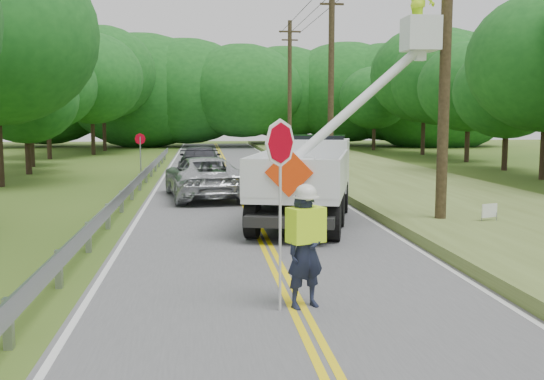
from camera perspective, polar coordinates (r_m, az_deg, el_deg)
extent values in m
plane|color=#305118|center=(8.19, 4.84, -15.53)|extent=(140.00, 140.00, 0.00)
cube|color=#535356|center=(21.71, -2.34, -1.43)|extent=(7.20, 96.00, 0.02)
cube|color=yellow|center=(21.70, -2.61, -1.39)|extent=(0.12, 96.00, 0.00)
cube|color=yellow|center=(21.71, -2.08, -1.39)|extent=(0.12, 96.00, 0.00)
cube|color=silver|center=(21.74, -11.46, -1.51)|extent=(0.12, 96.00, 0.00)
cube|color=silver|center=(22.21, 6.57, -1.24)|extent=(0.12, 96.00, 0.00)
cube|color=gray|center=(9.24, -22.83, -11.12)|extent=(0.12, 0.14, 0.70)
cube|color=gray|center=(12.04, -18.80, -6.82)|extent=(0.12, 0.14, 0.70)
cube|color=gray|center=(14.92, -16.34, -4.14)|extent=(0.12, 0.14, 0.70)
cube|color=gray|center=(17.84, -14.69, -2.33)|extent=(0.12, 0.14, 0.70)
cube|color=gray|center=(20.78, -13.50, -1.03)|extent=(0.12, 0.14, 0.70)
cube|color=gray|center=(23.74, -12.62, -0.05)|extent=(0.12, 0.14, 0.70)
cube|color=gray|center=(26.70, -11.93, 0.71)|extent=(0.12, 0.14, 0.70)
cube|color=gray|center=(29.67, -11.37, 1.32)|extent=(0.12, 0.14, 0.70)
cube|color=gray|center=(32.65, -10.92, 1.82)|extent=(0.12, 0.14, 0.70)
cube|color=gray|center=(35.63, -10.54, 2.23)|extent=(0.12, 0.14, 0.70)
cube|color=gray|center=(38.62, -10.23, 2.58)|extent=(0.12, 0.14, 0.70)
cube|color=gray|center=(41.60, -9.95, 2.88)|extent=(0.12, 0.14, 0.70)
cube|color=gray|center=(44.59, -9.72, 3.14)|extent=(0.12, 0.14, 0.70)
cube|color=gray|center=(22.71, -12.65, 0.28)|extent=(0.05, 48.00, 0.34)
cylinder|color=black|center=(17.77, 15.51, 12.65)|extent=(0.30, 0.30, 10.00)
cylinder|color=black|center=(32.15, 5.39, 10.13)|extent=(0.30, 0.30, 10.00)
cube|color=black|center=(32.56, 5.46, 16.46)|extent=(1.20, 0.10, 0.10)
cylinder|color=black|center=(46.92, 1.62, 9.09)|extent=(0.30, 0.30, 10.00)
cube|color=black|center=(47.28, 1.63, 14.18)|extent=(1.60, 0.12, 0.12)
cube|color=black|center=(47.20, 1.63, 13.46)|extent=(1.20, 0.10, 0.10)
cube|color=#52622B|center=(23.28, 15.37, -0.76)|extent=(7.00, 96.00, 0.30)
cylinder|color=#332319|center=(35.74, -21.26, 3.22)|extent=(0.32, 0.32, 2.35)
ellipsoid|color=#164E19|center=(35.70, -21.46, 7.81)|extent=(5.47, 5.47, 4.82)
cylinder|color=#332319|center=(40.95, -20.99, 3.51)|extent=(0.32, 0.32, 2.18)
ellipsoid|color=#164E19|center=(40.91, -21.15, 7.25)|extent=(5.10, 5.10, 4.48)
cylinder|color=#332319|center=(47.65, -19.60, 4.48)|extent=(0.32, 0.32, 3.03)
ellipsoid|color=#164E19|center=(47.67, -19.77, 8.92)|extent=(7.07, 7.07, 6.22)
cylinder|color=#332319|center=(51.85, -15.96, 5.01)|extent=(0.32, 0.32, 3.48)
ellipsoid|color=#164E19|center=(51.91, -16.11, 9.71)|extent=(8.12, 8.12, 7.14)
cylinder|color=#332319|center=(57.36, -14.99, 5.42)|extent=(0.32, 0.32, 3.95)
ellipsoid|color=#164E19|center=(57.47, -15.14, 10.24)|extent=(9.22, 9.22, 8.11)
cylinder|color=#332319|center=(33.19, 23.44, 3.70)|extent=(0.32, 0.32, 3.29)
cylinder|color=#332319|center=(38.04, 20.40, 3.63)|extent=(0.32, 0.32, 2.59)
ellipsoid|color=#164E19|center=(38.02, 20.60, 8.39)|extent=(6.04, 6.04, 5.32)
cylinder|color=#332319|center=(44.19, 17.30, 4.33)|extent=(0.32, 0.32, 2.90)
ellipsoid|color=#164E19|center=(44.20, 17.47, 8.93)|extent=(6.78, 6.78, 5.96)
cylinder|color=#332319|center=(49.11, 15.08, 4.90)|extent=(0.32, 0.32, 3.39)
ellipsoid|color=#164E19|center=(49.17, 15.23, 9.73)|extent=(7.91, 7.91, 6.96)
cylinder|color=#332319|center=(51.47, 13.56, 5.17)|extent=(0.32, 0.32, 3.65)
ellipsoid|color=#164E19|center=(51.56, 13.70, 10.12)|extent=(8.51, 8.51, 7.49)
cylinder|color=#332319|center=(57.51, 9.23, 4.95)|extent=(0.32, 0.32, 2.72)
ellipsoid|color=#164E19|center=(57.50, 9.29, 8.26)|extent=(6.34, 6.34, 5.58)
ellipsoid|color=#164E19|center=(67.24, -19.95, 8.42)|extent=(14.12, 10.59, 10.59)
ellipsoid|color=#164E19|center=(65.62, -15.88, 8.62)|extent=(10.13, 7.60, 7.60)
ellipsoid|color=#164E19|center=(64.15, -11.71, 8.78)|extent=(15.19, 11.39, 11.39)
ellipsoid|color=#164E19|center=(63.64, -7.80, 8.88)|extent=(13.89, 10.42, 10.42)
ellipsoid|color=#164E19|center=(62.00, -2.74, 8.99)|extent=(12.12, 9.09, 9.09)
ellipsoid|color=#164E19|center=(65.83, 1.12, 8.86)|extent=(12.63, 9.47, 9.47)
ellipsoid|color=#164E19|center=(66.18, 6.83, 8.81)|extent=(13.74, 10.30, 10.30)
ellipsoid|color=#164E19|center=(66.32, 10.34, 8.74)|extent=(13.27, 9.96, 9.96)
ellipsoid|color=#164E19|center=(65.93, 14.81, 8.64)|extent=(16.85, 12.63, 12.63)
imported|color=#191E33|center=(10.12, 3.08, -5.53)|extent=(0.80, 0.68, 1.86)
cube|color=#BCF119|center=(10.04, 3.10, -3.18)|extent=(0.66, 0.55, 0.56)
ellipsoid|color=silver|center=(9.97, 3.11, -0.24)|extent=(0.35, 0.35, 0.28)
cylinder|color=#B7B7B7|center=(9.86, 0.74, -3.65)|extent=(0.04, 0.04, 2.60)
cylinder|color=#A90014|center=(9.70, 0.76, 4.29)|extent=(0.54, 0.56, 0.74)
cylinder|color=black|center=(15.83, -1.80, -2.65)|extent=(0.56, 1.03, 0.99)
cylinder|color=black|center=(15.58, 5.67, -2.83)|extent=(0.56, 1.03, 0.99)
cylinder|color=black|center=(17.83, -0.56, -1.58)|extent=(0.56, 1.03, 0.99)
cylinder|color=black|center=(17.61, 6.07, -1.72)|extent=(0.56, 1.03, 0.99)
cylinder|color=black|center=(20.35, 0.65, -0.54)|extent=(0.56, 1.03, 0.99)
cylinder|color=black|center=(20.15, 6.45, -0.65)|extent=(0.56, 1.03, 0.99)
cube|color=black|center=(17.98, 2.84, -1.29)|extent=(3.84, 6.93, 0.26)
cube|color=silver|center=(17.21, 2.60, 0.08)|extent=(3.54, 5.20, 0.23)
cube|color=silver|center=(17.32, -1.22, 1.84)|extent=(1.32, 4.58, 0.93)
cube|color=silver|center=(17.06, 6.49, 1.72)|extent=(1.32, 4.58, 0.93)
cube|color=silver|center=(14.83, 1.59, 1.01)|extent=(2.30, 0.69, 0.93)
cube|color=silver|center=(20.64, 3.69, 2.05)|extent=(2.75, 2.50, 1.85)
cube|color=black|center=(20.80, 3.76, 3.94)|extent=(2.34, 1.84, 0.77)
cube|color=silver|center=(16.03, 2.15, 1.44)|extent=(1.14, 1.14, 0.82)
cube|color=silver|center=(17.56, 13.35, 13.62)|extent=(0.88, 0.88, 0.88)
imported|color=#BCF119|center=(17.67, 13.43, 16.23)|extent=(0.62, 0.80, 1.65)
cube|color=#FF3D0A|center=(14.75, 1.55, 1.58)|extent=(1.13, 0.35, 1.16)
imported|color=#B6B9BD|center=(23.74, -6.17, 1.17)|extent=(3.34, 5.92, 1.56)
imported|color=#37383F|center=(32.65, -6.54, 2.65)|extent=(2.20, 5.27, 1.52)
cylinder|color=gray|center=(28.21, -11.84, 2.54)|extent=(0.06, 0.06, 2.19)
cylinder|color=#A90014|center=(28.16, -11.89, 4.56)|extent=(0.46, 0.23, 0.50)
cube|color=white|center=(17.80, 19.14, -1.78)|extent=(0.50, 0.20, 0.36)
cylinder|color=gray|center=(17.76, 18.50, -2.79)|extent=(0.02, 0.02, 0.52)
cylinder|color=gray|center=(17.94, 19.71, -2.75)|extent=(0.02, 0.02, 0.52)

